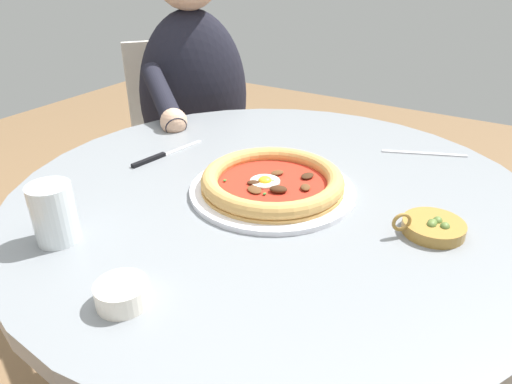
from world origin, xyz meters
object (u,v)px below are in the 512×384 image
(dining_table, at_px, (273,253))
(fork_utensil, at_px, (424,153))
(steak_knife, at_px, (158,157))
(pizza_on_plate, at_px, (273,183))
(olive_pan, at_px, (433,227))
(ramekin_capers, at_px, (122,293))
(cafe_chair_diner, at_px, (189,140))
(water_glass, at_px, (54,216))
(diner_person, at_px, (198,156))

(dining_table, distance_m, fork_utensil, 0.42)
(dining_table, xyz_separation_m, steak_knife, (-0.00, -0.30, 0.15))
(pizza_on_plate, relative_size, olive_pan, 2.91)
(steak_knife, bearing_deg, pizza_on_plate, 88.34)
(ramekin_capers, relative_size, fork_utensil, 0.40)
(dining_table, height_order, fork_utensil, fork_utensil)
(olive_pan, relative_size, cafe_chair_diner, 0.13)
(dining_table, height_order, steak_knife, steak_knife)
(water_glass, height_order, olive_pan, water_glass)
(pizza_on_plate, height_order, fork_utensil, pizza_on_plate)
(olive_pan, height_order, fork_utensil, olive_pan)
(fork_utensil, bearing_deg, olive_pan, 15.74)
(pizza_on_plate, height_order, ramekin_capers, pizza_on_plate)
(olive_pan, xyz_separation_m, cafe_chair_diner, (-0.54, -0.96, -0.23))
(ramekin_capers, xyz_separation_m, diner_person, (-0.84, -0.54, -0.24))
(pizza_on_plate, bearing_deg, olive_pan, 92.32)
(fork_utensil, relative_size, cafe_chair_diner, 0.21)
(steak_knife, relative_size, olive_pan, 1.83)
(cafe_chair_diner, bearing_deg, fork_utensil, 76.37)
(water_glass, xyz_separation_m, cafe_chair_diner, (-0.88, -0.45, -0.26))
(ramekin_capers, xyz_separation_m, cafe_chair_diner, (-0.93, -0.65, -0.23))
(ramekin_capers, height_order, cafe_chair_diner, cafe_chair_diner)
(pizza_on_plate, height_order, olive_pan, olive_pan)
(fork_utensil, xyz_separation_m, cafe_chair_diner, (-0.21, -0.87, -0.22))
(dining_table, xyz_separation_m, fork_utensil, (-0.33, 0.21, 0.15))
(diner_person, distance_m, cafe_chair_diner, 0.15)
(dining_table, height_order, cafe_chair_diner, cafe_chair_diner)
(ramekin_capers, bearing_deg, fork_utensil, 163.15)
(diner_person, bearing_deg, dining_table, 50.74)
(water_glass, distance_m, cafe_chair_diner, 1.02)
(dining_table, relative_size, diner_person, 0.87)
(water_glass, relative_size, diner_person, 0.08)
(dining_table, relative_size, water_glass, 10.38)
(dining_table, xyz_separation_m, olive_pan, (-0.00, 0.30, 0.16))
(ramekin_capers, bearing_deg, dining_table, 178.08)
(dining_table, xyz_separation_m, diner_person, (-0.45, -0.55, -0.07))
(dining_table, bearing_deg, diner_person, -129.26)
(pizza_on_plate, distance_m, fork_utensil, 0.40)
(steak_knife, distance_m, diner_person, 0.56)
(water_glass, relative_size, ramekin_capers, 1.38)
(pizza_on_plate, distance_m, cafe_chair_diner, 0.90)
(steak_knife, xyz_separation_m, olive_pan, (-0.00, 0.60, 0.01))
(steak_knife, bearing_deg, water_glass, 14.39)
(steak_knife, height_order, diner_person, diner_person)
(fork_utensil, bearing_deg, pizza_on_plate, -30.74)
(dining_table, xyz_separation_m, pizza_on_plate, (0.01, 0.00, 0.17))
(pizza_on_plate, distance_m, ramekin_capers, 0.38)
(pizza_on_plate, bearing_deg, water_glass, -33.71)
(dining_table, relative_size, cafe_chair_diner, 1.19)
(diner_person, relative_size, cafe_chair_diner, 1.36)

